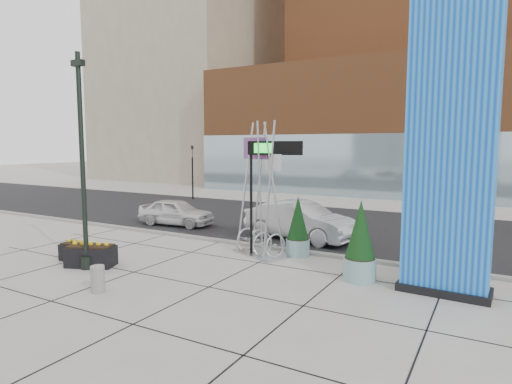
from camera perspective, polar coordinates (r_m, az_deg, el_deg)
The scene contains 19 objects.
ground at distance 14.24m, azimuth -7.25°, elevation -10.70°, with size 160.00×160.00×0.00m, color #9E9991.
street_asphalt at distance 22.82m, azimuth 7.96°, elevation -4.20°, with size 80.00×12.00×0.02m, color black.
curb_edge at distance 17.48m, azimuth 0.66°, elevation -7.23°, with size 80.00×0.30×0.12m, color gray.
tower_podium at distance 38.59m, azimuth 18.91°, elevation 7.99°, with size 34.00×10.00×11.00m, color #96532B.
tower_glass_front at distance 33.90m, azimuth 17.22°, elevation 3.25°, with size 34.00×0.60×5.00m, color #8CA5B2.
building_beige_left at distance 57.87m, azimuth -8.08°, elevation 19.10°, with size 18.00×20.00×34.00m, color gray.
blue_pylon at distance 12.79m, azimuth 24.48°, elevation 4.63°, with size 2.47×1.20×8.08m.
lamp_post at distance 15.17m, azimuth -22.04°, elevation 1.14°, with size 0.46×0.39×7.11m.
public_art_sculpture at distance 16.10m, azimuth 0.65°, elevation -3.82°, with size 2.47×1.88×5.03m.
concrete_bollard at distance 13.13m, azimuth -20.35°, elevation -10.81°, with size 0.39×0.39×0.76m, color gray.
overhead_street_sign at distance 15.48m, azimuth 1.69°, elevation 4.56°, with size 2.01×0.62×4.29m.
round_planter_east at distance 14.89m, azimuth 21.95°, elevation -5.37°, with size 1.06×1.06×2.66m.
round_planter_mid at distance 13.50m, azimuth 13.72°, elevation -6.58°, with size 1.00×1.00×2.50m.
round_planter_west at distance 16.13m, azimuth 5.61°, elevation -4.76°, with size 0.90×0.90×2.25m.
box_planter_north at distance 16.77m, azimuth -22.44°, elevation -7.29°, with size 1.44×0.82×0.76m.
box_planter_south at distance 15.86m, azimuth -21.13°, elevation -7.81°, with size 1.76×1.35×0.87m.
car_white_west at distance 22.45m, azimuth -10.62°, elevation -2.68°, with size 1.61×4.00×1.36m, color white.
car_silver_mid at distance 18.85m, azimuth 5.88°, elevation -3.85°, with size 1.77×5.08×1.67m, color #B7BABF.
traffic_signal at distance 32.88m, azimuth -8.47°, elevation 3.03°, with size 0.15×0.18×4.10m.
Camera 1 is at (8.18, -10.89, 4.16)m, focal length 30.00 mm.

